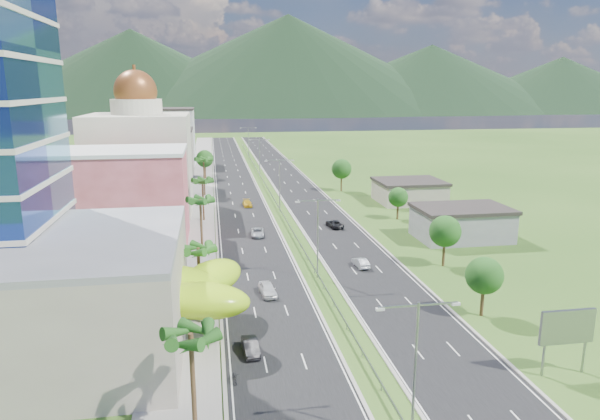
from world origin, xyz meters
TOP-DOWN VIEW (x-y plane):
  - ground at (0.00, 0.00)m, footprint 500.00×500.00m
  - road_left at (-7.50, 90.00)m, footprint 11.00×260.00m
  - road_right at (7.50, 90.00)m, footprint 11.00×260.00m
  - sidewalk_left at (-17.00, 90.00)m, footprint 7.00×260.00m
  - median_guardrail at (0.00, 71.99)m, footprint 0.10×216.06m
  - streetlight_median_a at (0.00, -25.00)m, footprint 6.04×0.25m
  - streetlight_median_b at (0.00, 10.00)m, footprint 6.04×0.25m
  - streetlight_median_c at (0.00, 50.00)m, footprint 6.04×0.25m
  - streetlight_median_d at (0.00, 95.00)m, footprint 6.04×0.25m
  - streetlight_median_e at (0.00, 140.00)m, footprint 6.04×0.25m
  - mall_podium at (-32.00, -6.00)m, footprint 30.00×24.00m
  - lime_canopy at (-20.00, -4.00)m, footprint 18.00×15.00m
  - pink_shophouse at (-28.00, 32.00)m, footprint 20.00×15.00m
  - domed_building at (-28.00, 55.00)m, footprint 20.00×20.00m
  - midrise_grey at (-27.00, 80.00)m, footprint 16.00×15.00m
  - midrise_beige at (-27.00, 102.00)m, footprint 16.00×15.00m
  - midrise_white at (-27.00, 125.00)m, footprint 16.00×15.00m
  - billboard at (17.00, -18.00)m, footprint 5.20×0.35m
  - shed_near at (28.00, 25.00)m, footprint 15.00×10.00m
  - shed_far at (30.00, 55.00)m, footprint 14.00×12.00m
  - palm_tree_a at (-15.50, -22.00)m, footprint 3.60×3.60m
  - palm_tree_b at (-15.50, 2.00)m, footprint 3.60×3.60m
  - palm_tree_c at (-15.50, 22.00)m, footprint 3.60×3.60m
  - palm_tree_d at (-15.50, 45.00)m, footprint 3.60×3.60m
  - palm_tree_e at (-15.50, 70.00)m, footprint 3.60×3.60m
  - leafy_tree_lfar at (-15.50, 95.00)m, footprint 4.90×4.90m
  - leafy_tree_ra at (16.00, -5.00)m, footprint 4.20×4.20m
  - leafy_tree_rb at (19.00, 12.00)m, footprint 4.55×4.55m
  - leafy_tree_rc at (22.00, 40.00)m, footprint 3.85×3.85m
  - leafy_tree_rd at (18.00, 70.00)m, footprint 4.90×4.90m
  - mountain_ridge at (60.00, 450.00)m, footprint 860.00×140.00m
  - car_white_near_left at (-7.32, 5.01)m, footprint 2.25×4.61m
  - car_dark_left at (-10.52, -9.53)m, footprint 1.76×4.20m
  - car_silver_mid_left at (-6.20, 32.23)m, footprint 2.51×4.83m
  - car_yellow_far_left at (-6.32, 56.31)m, footprint 1.98×4.49m
  - car_silver_right at (7.03, 13.41)m, footprint 1.79×4.13m
  - car_dark_far_right at (8.36, 35.83)m, footprint 2.88×5.09m
  - motorcycle at (-12.30, -14.50)m, footprint 0.74×1.77m

SIDE VIEW (x-z plane):
  - ground at x=0.00m, z-range 0.00..0.00m
  - mountain_ridge at x=60.00m, z-range -45.00..45.00m
  - road_left at x=-7.50m, z-range 0.00..0.04m
  - road_right at x=7.50m, z-range 0.00..0.04m
  - sidewalk_left at x=-17.00m, z-range 0.00..0.12m
  - motorcycle at x=-12.30m, z-range 0.04..1.14m
  - median_guardrail at x=0.00m, z-range 0.24..1.00m
  - car_yellow_far_left at x=-6.32m, z-range 0.04..1.32m
  - car_silver_mid_left at x=-6.20m, z-range 0.04..1.34m
  - car_silver_right at x=7.03m, z-range 0.04..1.36m
  - car_dark_far_right at x=8.36m, z-range 0.04..1.38m
  - car_dark_left at x=-10.52m, z-range 0.04..1.39m
  - car_white_near_left at x=-7.32m, z-range 0.04..1.55m
  - shed_far at x=30.00m, z-range 0.00..4.40m
  - shed_near at x=28.00m, z-range 0.00..5.00m
  - leafy_tree_rc at x=22.00m, z-range 1.21..7.54m
  - billboard at x=17.00m, z-range 1.32..7.52m
  - leafy_tree_ra at x=16.00m, z-range 1.33..8.23m
  - lime_canopy at x=-20.00m, z-range 1.29..8.69m
  - leafy_tree_rb at x=19.00m, z-range 1.44..8.92m
  - mall_podium at x=-32.00m, z-range 0.00..11.00m
  - leafy_tree_lfar at x=-15.50m, z-range 1.55..9.60m
  - leafy_tree_rd at x=18.00m, z-range 1.55..9.60m
  - midrise_beige at x=-27.00m, z-range 0.00..13.00m
  - streetlight_median_a at x=0.00m, z-range 1.25..12.25m
  - streetlight_median_b at x=0.00m, z-range 1.25..12.25m
  - streetlight_median_c at x=0.00m, z-range 1.25..12.25m
  - streetlight_median_d at x=0.00m, z-range 1.25..12.25m
  - streetlight_median_e at x=0.00m, z-range 1.25..12.25m
  - palm_tree_b at x=-15.50m, z-range 3.01..11.11m
  - pink_shophouse at x=-28.00m, z-range 0.00..15.00m
  - palm_tree_d at x=-15.50m, z-range 3.24..11.84m
  - midrise_grey at x=-27.00m, z-range 0.00..16.00m
  - palm_tree_a at x=-15.50m, z-range 3.47..12.57m
  - palm_tree_e at x=-15.50m, z-range 3.61..13.01m
  - palm_tree_c at x=-15.50m, z-range 3.70..13.30m
  - midrise_white at x=-27.00m, z-range 0.00..18.00m
  - domed_building at x=-28.00m, z-range -3.00..25.70m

